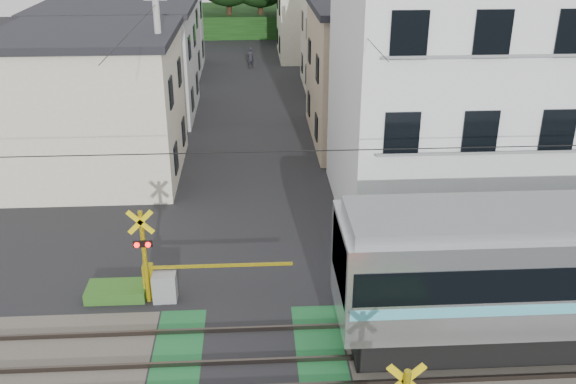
{
  "coord_description": "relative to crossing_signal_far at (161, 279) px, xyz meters",
  "views": [
    {
      "loc": [
        0.22,
        -12.94,
        10.85
      ],
      "look_at": [
        1.28,
        5.0,
        2.86
      ],
      "focal_mm": 40.0,
      "sensor_mm": 36.0,
      "label": 1
    }
  ],
  "objects": [
    {
      "name": "houses_row",
      "position": [
        2.84,
        22.27,
        2.53
      ],
      "size": [
        22.07,
        31.35,
        6.8
      ],
      "color": "beige",
      "rests_on": "ground"
    },
    {
      "name": "apartment_block",
      "position": [
        11.09,
        5.84,
        3.94
      ],
      "size": [
        10.2,
        8.36,
        9.3
      ],
      "color": "white",
      "rests_on": "ground"
    },
    {
      "name": "ground",
      "position": [
        2.59,
        -3.65,
        -0.71
      ],
      "size": [
        120.0,
        120.0,
        0.0
      ],
      "primitive_type": "plane",
      "color": "black"
    },
    {
      "name": "pedestrian",
      "position": [
        2.8,
        30.36,
        0.06
      ],
      "size": [
        0.67,
        0.57,
        1.55
      ],
      "primitive_type": "imported",
      "rotation": [
        0.0,
        0.0,
        3.57
      ],
      "color": "black",
      "rests_on": "ground"
    },
    {
      "name": "utility_poles",
      "position": [
        1.53,
        19.35,
        3.37
      ],
      "size": [
        7.9,
        42.0,
        8.0
      ],
      "color": "#A5A5A0",
      "rests_on": "ground"
    },
    {
      "name": "catenary",
      "position": [
        8.59,
        -3.62,
        2.98
      ],
      "size": [
        60.0,
        5.04,
        7.0
      ],
      "color": "#2D2D33",
      "rests_on": "ground"
    },
    {
      "name": "crossing_signal_far",
      "position": [
        0.0,
        0.0,
        0.0
      ],
      "size": [
        4.74,
        0.65,
        3.09
      ],
      "color": "yellow",
      "rests_on": "ground"
    },
    {
      "name": "weed_patches",
      "position": [
        4.34,
        -3.74,
        -0.53
      ],
      "size": [
        10.25,
        8.8,
        0.4
      ],
      "color": "#2D5E1E",
      "rests_on": "ground"
    },
    {
      "name": "track_bed",
      "position": [
        2.59,
        -3.65,
        -0.67
      ],
      "size": [
        120.0,
        120.0,
        0.14
      ],
      "color": "#47423A",
      "rests_on": "ground"
    }
  ]
}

